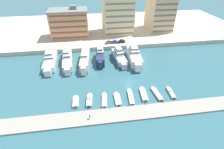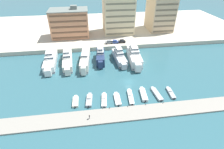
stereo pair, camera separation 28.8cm
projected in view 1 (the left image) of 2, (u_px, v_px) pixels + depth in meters
name	position (u px, v px, depth m)	size (l,w,h in m)	color
ground_plane	(129.00, 82.00, 70.19)	(400.00, 400.00, 0.00)	#2D5B66
quay_promenade	(108.00, 27.00, 123.78)	(180.00, 70.00, 2.23)	beige
pier_dock	(141.00, 112.00, 55.92)	(120.00, 6.16, 0.51)	gray
yacht_white_far_left	(50.00, 60.00, 80.64)	(5.70, 21.26, 8.08)	white
yacht_ivory_left	(67.00, 59.00, 81.49)	(5.38, 22.35, 8.43)	silver
yacht_ivory_mid_left	(85.00, 60.00, 80.75)	(5.20, 20.54, 7.43)	silver
yacht_navy_center_left	(100.00, 56.00, 83.36)	(4.85, 15.80, 8.56)	navy
yacht_silver_center	(119.00, 56.00, 83.91)	(5.42, 18.09, 8.17)	silver
yacht_white_center_right	(134.00, 56.00, 83.37)	(6.27, 21.48, 8.95)	white
motorboat_cream_far_left	(76.00, 102.00, 59.77)	(1.98, 6.06, 0.89)	beige
motorboat_grey_left	(89.00, 100.00, 60.34)	(2.56, 7.22, 1.51)	#9EA3A8
motorboat_white_mid_left	(104.00, 100.00, 60.55)	(2.41, 7.68, 1.26)	white
motorboat_white_center_left	(117.00, 99.00, 60.99)	(2.07, 7.06, 1.21)	white
motorboat_white_center	(131.00, 97.00, 61.92)	(2.26, 8.58, 1.40)	white
motorboat_white_center_right	(144.00, 94.00, 62.98)	(2.62, 7.98, 1.02)	white
motorboat_grey_mid_right	(157.00, 94.00, 63.39)	(2.46, 8.29, 0.86)	#9EA3A8
motorboat_grey_right	(171.00, 93.00, 63.94)	(1.87, 7.16, 1.25)	#9EA3A8
car_grey_far_left	(109.00, 42.00, 96.34)	(4.13, 1.99, 1.80)	slate
car_blue_left	(114.00, 42.00, 96.82)	(4.22, 2.16, 1.80)	#28428E
car_black_mid_left	(122.00, 41.00, 97.41)	(4.11, 1.94, 1.80)	black
apartment_block_far_left	(69.00, 23.00, 102.13)	(21.83, 13.37, 17.72)	tan
apartment_block_left	(118.00, 10.00, 105.18)	(18.30, 16.34, 29.54)	beige
apartment_block_mid_left	(160.00, 9.00, 110.23)	(14.52, 17.86, 27.73)	#C6AD89
pedestrian_near_edge	(90.00, 117.00, 52.71)	(0.31, 0.64, 1.67)	#4C515B
bollard_west	(110.00, 108.00, 56.78)	(0.20, 0.20, 0.61)	#2D2D33
bollard_west_mid	(128.00, 106.00, 57.52)	(0.20, 0.20, 0.61)	#2D2D33
bollard_east_mid	(146.00, 104.00, 58.25)	(0.20, 0.20, 0.61)	#2D2D33
bollard_east	(163.00, 102.00, 58.98)	(0.20, 0.20, 0.61)	#2D2D33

